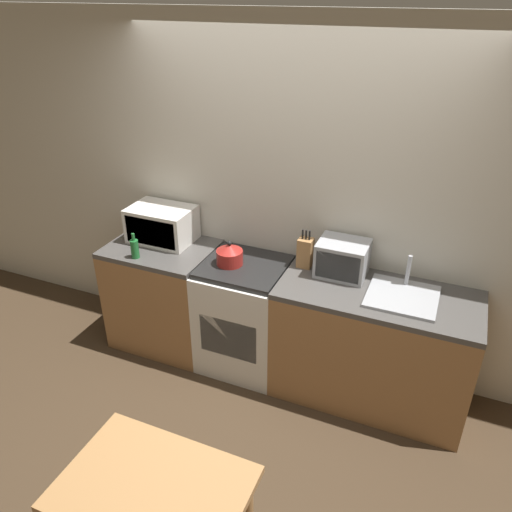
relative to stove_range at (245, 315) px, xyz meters
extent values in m
plane|color=#3D2D1E|center=(0.26, -0.68, -0.45)|extent=(16.00, 16.00, 0.00)
cube|color=beige|center=(0.26, 0.34, 0.85)|extent=(10.00, 0.06, 2.60)
cube|color=olive|center=(-0.73, 0.00, -0.02)|extent=(0.83, 0.62, 0.86)
cube|color=#474442|center=(-0.73, 0.00, 0.43)|extent=(0.83, 0.62, 0.04)
cube|color=olive|center=(0.99, 0.00, -0.02)|extent=(1.35, 0.62, 0.86)
cube|color=#474442|center=(0.99, 0.00, 0.43)|extent=(1.35, 0.62, 0.04)
cube|color=silver|center=(0.00, 0.00, -0.02)|extent=(0.63, 0.62, 0.86)
cube|color=black|center=(0.00, 0.00, 0.43)|extent=(0.61, 0.57, 0.04)
cube|color=black|center=(0.00, -0.30, -0.02)|extent=(0.45, 0.02, 0.32)
cylinder|color=maroon|center=(-0.10, -0.03, 0.51)|extent=(0.20, 0.20, 0.11)
cone|color=maroon|center=(-0.10, -0.03, 0.59)|extent=(0.19, 0.19, 0.05)
sphere|color=black|center=(-0.10, -0.03, 0.62)|extent=(0.04, 0.04, 0.04)
cube|color=silver|center=(-0.77, 0.12, 0.59)|extent=(0.50, 0.35, 0.28)
cube|color=black|center=(-0.77, -0.05, 0.59)|extent=(0.44, 0.01, 0.22)
cylinder|color=#1E662D|center=(-0.80, -0.22, 0.52)|extent=(0.06, 0.06, 0.14)
cylinder|color=#1E662D|center=(-0.80, -0.22, 0.63)|extent=(0.02, 0.02, 0.06)
cube|color=#9E7042|center=(0.42, 0.15, 0.56)|extent=(0.10, 0.09, 0.22)
cylinder|color=black|center=(0.39, 0.15, 0.71)|extent=(0.01, 0.01, 0.07)
cylinder|color=black|center=(0.42, 0.15, 0.71)|extent=(0.01, 0.01, 0.07)
cylinder|color=black|center=(0.44, 0.15, 0.71)|extent=(0.01, 0.01, 0.07)
cube|color=#999BA0|center=(0.69, 0.15, 0.58)|extent=(0.35, 0.28, 0.25)
cube|color=black|center=(0.69, 0.01, 0.58)|extent=(0.31, 0.01, 0.20)
cube|color=#999BA0|center=(1.14, 0.00, 0.46)|extent=(0.45, 0.43, 0.02)
cylinder|color=#999BA0|center=(1.14, 0.15, 0.58)|extent=(0.03, 0.03, 0.22)
cube|color=#9E7042|center=(0.32, -1.73, 0.26)|extent=(0.86, 0.59, 0.04)
cylinder|color=#9E7042|center=(-0.05, -1.50, -0.10)|extent=(0.05, 0.05, 0.69)
camera|label=1|loc=(1.33, -2.91, 2.27)|focal=35.00mm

